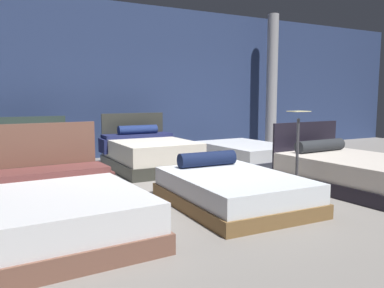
# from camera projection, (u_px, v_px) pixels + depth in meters

# --- Properties ---
(ground_plane) EXTENTS (18.00, 18.00, 0.02)m
(ground_plane) POSITION_uv_depth(u_px,v_px,m) (188.00, 186.00, 6.09)
(ground_plane) COLOR gray
(showroom_back_wall) EXTENTS (18.00, 0.06, 3.50)m
(showroom_back_wall) POSITION_uv_depth(u_px,v_px,m) (119.00, 81.00, 8.88)
(showroom_back_wall) COLOR navy
(showroom_back_wall) RESTS_ON ground_plane
(bed_0) EXTENTS (1.75, 2.24, 1.06)m
(bed_0) POSITION_uv_depth(u_px,v_px,m) (52.00, 209.00, 3.94)
(bed_0) COLOR brown
(bed_0) RESTS_ON ground_plane
(bed_1) EXTENTS (1.47, 2.00, 0.61)m
(bed_1) POSITION_uv_depth(u_px,v_px,m) (232.00, 189.00, 4.95)
(bed_1) COLOR brown
(bed_1) RESTS_ON ground_plane
(bed_2) EXTENTS (1.69, 2.15, 0.95)m
(bed_2) POSITION_uv_depth(u_px,v_px,m) (354.00, 171.00, 5.91)
(bed_2) COLOR black
(bed_2) RESTS_ON ground_plane
(bed_3) EXTENTS (1.62, 2.13, 1.01)m
(bed_3) POSITION_uv_depth(u_px,v_px,m) (30.00, 166.00, 6.43)
(bed_3) COLOR #26332E
(bed_3) RESTS_ON ground_plane
(bed_4) EXTENTS (1.51, 1.93, 1.04)m
(bed_4) POSITION_uv_depth(u_px,v_px,m) (149.00, 154.00, 7.42)
(bed_4) COLOR #32332C
(bed_4) RESTS_ON ground_plane
(bed_5) EXTENTS (1.57, 2.15, 0.37)m
(bed_5) POSITION_uv_depth(u_px,v_px,m) (245.00, 152.00, 8.40)
(bed_5) COLOR #2B2E39
(bed_5) RESTS_ON ground_plane
(price_sign) EXTENTS (0.28, 0.24, 1.18)m
(price_sign) POSITION_uv_depth(u_px,v_px,m) (297.00, 162.00, 5.47)
(price_sign) COLOR #3F3F44
(price_sign) RESTS_ON ground_plane
(support_pillar) EXTENTS (0.29, 0.29, 3.50)m
(support_pillar) POSITION_uv_depth(u_px,v_px,m) (272.00, 83.00, 10.20)
(support_pillar) COLOR #99999E
(support_pillar) RESTS_ON ground_plane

